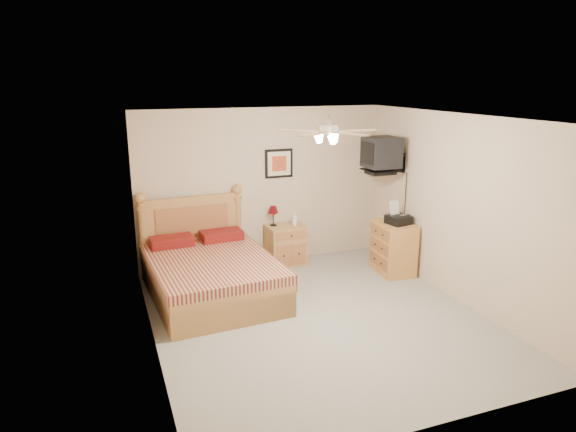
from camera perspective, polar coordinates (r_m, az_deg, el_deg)
floor at (r=6.61m, az=3.39°, el=-11.30°), size 4.50×4.50×0.00m
ceiling at (r=5.94m, az=3.76°, el=10.87°), size 4.00×4.50×0.04m
wall_back at (r=8.20m, az=-2.83°, el=3.22°), size 4.00×0.04×2.50m
wall_front at (r=4.32m, az=15.90°, el=-8.46°), size 4.00×0.04×2.50m
wall_left at (r=5.67m, az=-15.25°, el=-2.72°), size 0.04×4.50×2.50m
wall_right at (r=7.18m, az=18.31°, el=0.75°), size 0.04×4.50×2.50m
bed at (r=7.03m, az=-8.53°, el=-3.86°), size 1.71×2.17×1.34m
nightstand at (r=8.31m, az=-0.26°, el=-3.23°), size 0.62×0.47×0.64m
table_lamp at (r=8.19m, az=-1.65°, el=0.02°), size 0.18×0.18×0.32m
lotion_bottle at (r=8.20m, az=0.73°, el=-0.32°), size 0.09×0.09×0.22m
framed_picture at (r=8.20m, az=-1.02°, el=5.86°), size 0.46×0.04×0.46m
dresser at (r=8.09m, az=11.63°, el=-3.46°), size 0.52×0.71×0.80m
fax_machine at (r=7.88m, az=12.21°, el=0.32°), size 0.38×0.39×0.34m
magazine_lower at (r=8.17m, az=10.57°, el=-0.21°), size 0.23×0.27×0.02m
magazine_upper at (r=8.17m, az=10.55°, el=-0.04°), size 0.24×0.31×0.02m
wall_tv at (r=8.01m, az=11.26°, el=6.73°), size 0.56×0.46×0.58m
ceiling_fan at (r=5.77m, az=4.56°, el=9.34°), size 1.14×1.14×0.28m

